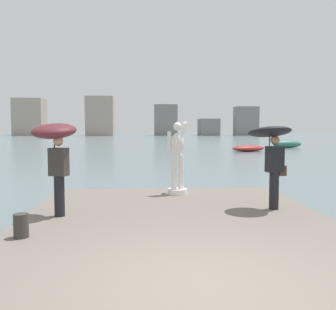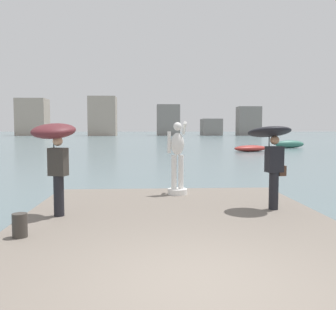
{
  "view_description": "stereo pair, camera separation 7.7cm",
  "coord_description": "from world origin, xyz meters",
  "px_view_note": "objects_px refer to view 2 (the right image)",
  "views": [
    {
      "loc": [
        -0.67,
        -4.47,
        2.3
      ],
      "look_at": [
        0.0,
        5.88,
        1.55
      ],
      "focal_mm": 39.75,
      "sensor_mm": 36.0,
      "label": 1
    },
    {
      "loc": [
        -0.6,
        -4.47,
        2.3
      ],
      "look_at": [
        0.0,
        5.88,
        1.55
      ],
      "focal_mm": 39.75,
      "sensor_mm": 36.0,
      "label": 2
    }
  ],
  "objects_px": {
    "onlooker_right": "(271,145)",
    "boat_far": "(289,144)",
    "statue_white_figure": "(177,162)",
    "boat_near": "(251,148)",
    "mooring_bollard": "(20,225)",
    "onlooker_left": "(55,143)"
  },
  "relations": [
    {
      "from": "onlooker_right",
      "to": "boat_near",
      "type": "xyz_separation_m",
      "value": [
        7.35,
        27.57,
        -1.59
      ]
    },
    {
      "from": "onlooker_left",
      "to": "mooring_bollard",
      "type": "bearing_deg",
      "value": -98.51
    },
    {
      "from": "onlooker_left",
      "to": "boat_near",
      "type": "xyz_separation_m",
      "value": [
        12.21,
        27.9,
        -1.68
      ]
    },
    {
      "from": "mooring_bollard",
      "to": "boat_near",
      "type": "height_order",
      "value": "mooring_bollard"
    },
    {
      "from": "boat_near",
      "to": "onlooker_right",
      "type": "bearing_deg",
      "value": -104.93
    },
    {
      "from": "onlooker_left",
      "to": "onlooker_right",
      "type": "height_order",
      "value": "onlooker_left"
    },
    {
      "from": "boat_near",
      "to": "boat_far",
      "type": "xyz_separation_m",
      "value": [
        6.25,
        5.98,
        0.14
      ]
    },
    {
      "from": "boat_far",
      "to": "boat_near",
      "type": "bearing_deg",
      "value": -136.29
    },
    {
      "from": "onlooker_right",
      "to": "mooring_bollard",
      "type": "bearing_deg",
      "value": -159.13
    },
    {
      "from": "onlooker_left",
      "to": "boat_far",
      "type": "distance_m",
      "value": 38.61
    },
    {
      "from": "statue_white_figure",
      "to": "onlooker_right",
      "type": "height_order",
      "value": "statue_white_figure"
    },
    {
      "from": "onlooker_right",
      "to": "boat_near",
      "type": "distance_m",
      "value": 28.57
    },
    {
      "from": "boat_far",
      "to": "statue_white_figure",
      "type": "bearing_deg",
      "value": -116.41
    },
    {
      "from": "statue_white_figure",
      "to": "boat_far",
      "type": "bearing_deg",
      "value": 63.59
    },
    {
      "from": "statue_white_figure",
      "to": "boat_far",
      "type": "xyz_separation_m",
      "value": [
        15.61,
        31.43,
        -0.89
      ]
    },
    {
      "from": "statue_white_figure",
      "to": "boat_near",
      "type": "relative_size",
      "value": 0.54
    },
    {
      "from": "statue_white_figure",
      "to": "boat_far",
      "type": "height_order",
      "value": "statue_white_figure"
    },
    {
      "from": "onlooker_right",
      "to": "boat_far",
      "type": "bearing_deg",
      "value": 67.92
    },
    {
      "from": "mooring_bollard",
      "to": "boat_far",
      "type": "relative_size",
      "value": 0.12
    },
    {
      "from": "statue_white_figure",
      "to": "onlooker_right",
      "type": "distance_m",
      "value": 2.96
    },
    {
      "from": "onlooker_left",
      "to": "statue_white_figure",
      "type": "bearing_deg",
      "value": 40.56
    },
    {
      "from": "statue_white_figure",
      "to": "onlooker_left",
      "type": "xyz_separation_m",
      "value": [
        -2.85,
        -2.44,
        0.65
      ]
    }
  ]
}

